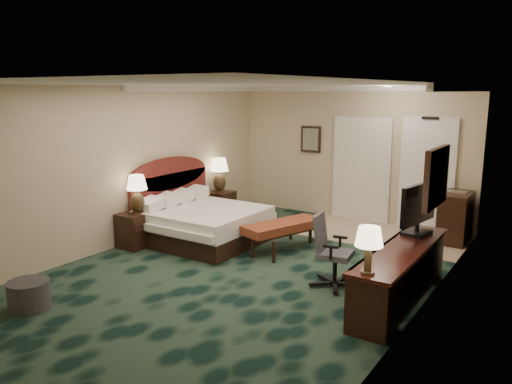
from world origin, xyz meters
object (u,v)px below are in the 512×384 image
Objects in this scene: bed at (204,225)px; desk at (401,275)px; bed_bench at (283,236)px; lamp_near at (137,194)px; nightstand_far at (221,204)px; tv at (418,210)px; minibar at (455,217)px; ottoman at (29,295)px; nightstand_near at (136,230)px; desk_chair at (335,251)px; lamp_far at (219,175)px.

bed is 0.77× the size of desk.
lamp_near is at bearing -132.57° from bed_bench.
bed is 1.44m from bed_bench.
nightstand_far is at bearing 91.25° from lamp_near.
minibar is (0.02, 2.35, -0.61)m from tv.
bed reaches higher than ottoman.
nightstand_near is at bearing 107.37° from ottoman.
desk_chair is (-0.90, 0.02, 0.14)m from desk.
tv is (-0.02, 0.70, 0.70)m from desk.
ottoman is 0.50× the size of desk_chair.
lamp_near is at bearing 44.59° from nightstand_near.
desk_chair is at bearing -12.53° from bed.
nightstand_near is 5.54m from minibar.
desk_chair is at bearing -30.72° from lamp_far.
desk_chair reaches higher than nightstand_far.
lamp_near reaches higher than desk_chair.
lamp_far reaches higher than lamp_near.
lamp_near is 0.74× the size of minibar.
bed is 1.17m from nightstand_near.
bed is at bearing -147.48° from bed_bench.
nightstand_near is at bearing -89.64° from nightstand_far.
ottoman is (0.77, -2.47, -0.11)m from nightstand_near.
desk_chair reaches higher than nightstand_near.
lamp_far is at bearing 171.64° from tv.
lamp_near is at bearing -143.83° from minibar.
desk_chair is (3.53, 0.21, -0.42)m from lamp_near.
minibar is (3.69, 5.74, 0.26)m from ottoman.
ottoman is (0.74, -2.50, -0.73)m from lamp_near.
ottoman is 0.57× the size of minibar.
bed_bench is 1.62× the size of minibar.
desk_chair reaches higher than ottoman.
minibar is at bearing 99.21° from tv.
nightstand_far is at bearing 139.59° from desk_chair.
nightstand_far is 4.99m from desk.
bed is at bearing -146.81° from minibar.
lamp_near is 0.66× the size of desk_chair.
bed_bench is (1.40, 0.34, -0.06)m from bed.
lamp_far is at bearing -168.89° from minibar.
bed_bench is at bearing 13.71° from bed.
nightstand_near is 2.59m from ottoman.
lamp_near is 0.72× the size of tv.
bed is 1.74m from nightstand_far.
desk_chair is at bearing -31.18° from nightstand_far.
ottoman is at bearing -127.49° from tv.
lamp_near is (0.05, -2.38, 0.64)m from nightstand_far.
lamp_far is at bearing 91.75° from lamp_near.
lamp_near is 4.50m from tv.
desk_chair is at bearing 4.02° from nightstand_near.
bed is at bearing -169.35° from tv.
lamp_near is 3.56m from desk_chair.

